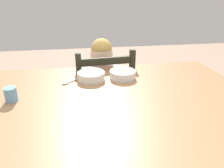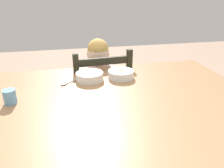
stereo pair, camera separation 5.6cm
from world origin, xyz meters
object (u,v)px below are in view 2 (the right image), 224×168
at_px(dining_table, 115,114).
at_px(bowl_of_carrots, 121,74).
at_px(spoon, 66,83).
at_px(bowl_of_peas, 90,76).
at_px(dining_chair, 100,101).
at_px(child_figure, 99,81).
at_px(drinking_cup, 10,97).

height_order(dining_table, bowl_of_carrots, bowl_of_carrots).
bearing_deg(bowl_of_carrots, spoon, -175.22).
bearing_deg(bowl_of_peas, bowl_of_carrots, -0.00).
bearing_deg(bowl_of_peas, dining_chair, 70.89).
bearing_deg(dining_table, dining_chair, 89.76).
distance_m(dining_chair, child_figure, 0.19).
xyz_separation_m(bowl_of_carrots, spoon, (-0.34, -0.03, -0.02)).
xyz_separation_m(spoon, drinking_cup, (-0.27, -0.19, 0.03)).
height_order(dining_table, dining_chair, dining_chair).
bearing_deg(spoon, drinking_cup, -144.94).
relative_size(dining_table, spoon, 12.85).
bearing_deg(dining_chair, drinking_cup, -135.12).
bearing_deg(child_figure, dining_table, -89.85).
distance_m(dining_table, spoon, 0.37).
distance_m(dining_chair, spoon, 0.52).
bearing_deg(dining_chair, bowl_of_carrots, -72.28).
height_order(dining_table, spoon, spoon).
height_order(child_figure, drinking_cup, child_figure).
bearing_deg(spoon, dining_chair, 52.89).
xyz_separation_m(bowl_of_carrots, drinking_cup, (-0.62, -0.22, 0.01)).
distance_m(child_figure, drinking_cup, 0.75).
bearing_deg(spoon, child_figure, 52.82).
xyz_separation_m(child_figure, bowl_of_peas, (-0.10, -0.29, 0.16)).
distance_m(bowl_of_peas, spoon, 0.15).
xyz_separation_m(dining_chair, drinking_cup, (-0.52, -0.52, 0.35)).
height_order(dining_table, bowl_of_peas, bowl_of_peas).
height_order(child_figure, bowl_of_peas, child_figure).
bearing_deg(spoon, bowl_of_peas, 11.26).
xyz_separation_m(dining_table, spoon, (-0.25, 0.26, 0.09)).
distance_m(dining_table, bowl_of_carrots, 0.32).
height_order(dining_chair, child_figure, child_figure).
relative_size(dining_chair, drinking_cup, 12.05).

